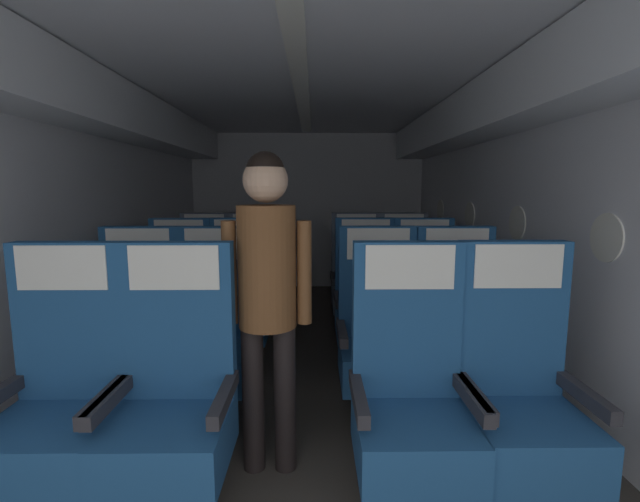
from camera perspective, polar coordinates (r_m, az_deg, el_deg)
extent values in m
cube|color=#3D3833|center=(3.56, -2.39, -15.56)|extent=(3.56, 6.48, 0.02)
cube|color=silver|center=(3.73, -29.30, 2.48)|extent=(0.08, 6.08, 2.24)
cube|color=silver|center=(3.63, 25.05, 2.63)|extent=(0.08, 6.08, 2.24)
cube|color=silver|center=(3.37, -2.63, 22.23)|extent=(3.44, 6.08, 0.06)
cube|color=silver|center=(6.33, -1.64, 5.36)|extent=(3.44, 0.06, 2.24)
cube|color=silver|center=(3.66, -26.88, 16.72)|extent=(0.40, 5.84, 0.36)
cube|color=silver|center=(3.58, 22.33, 17.20)|extent=(0.40, 5.84, 0.36)
cube|color=white|center=(3.36, -2.63, 21.57)|extent=(0.12, 5.47, 0.02)
cylinder|color=white|center=(2.73, 33.43, 1.47)|extent=(0.01, 0.26, 0.26)
cylinder|color=white|center=(3.61, 24.44, 3.35)|extent=(0.01, 0.26, 0.26)
cylinder|color=white|center=(4.55, 19.05, 4.45)|extent=(0.01, 0.26, 0.26)
cylinder|color=white|center=(5.51, 15.51, 5.14)|extent=(0.01, 0.26, 0.26)
cube|color=#38383D|center=(2.45, -31.11, -25.29)|extent=(0.18, 0.18, 0.23)
cube|color=navy|center=(2.34, -31.53, -20.62)|extent=(0.50, 0.51, 0.23)
cube|color=navy|center=(2.33, -29.76, -7.90)|extent=(0.50, 0.09, 0.73)
cube|color=#28282D|center=(2.14, -26.20, -16.88)|extent=(0.05, 0.43, 0.06)
cube|color=silver|center=(2.24, -30.83, -1.91)|extent=(0.40, 0.01, 0.20)
cube|color=#38383D|center=(2.26, -18.79, -27.55)|extent=(0.18, 0.18, 0.23)
cube|color=navy|center=(2.14, -19.08, -22.61)|extent=(0.50, 0.51, 0.23)
cube|color=navy|center=(2.13, -17.90, -8.63)|extent=(0.50, 0.09, 0.73)
cube|color=#28282D|center=(1.99, -12.46, -18.25)|extent=(0.05, 0.43, 0.06)
cube|color=#28282D|center=(2.13, -25.74, -16.99)|extent=(0.05, 0.43, 0.06)
cube|color=silver|center=(2.03, -18.62, -2.10)|extent=(0.40, 0.01, 0.20)
cube|color=#38383D|center=(2.37, 24.92, -26.03)|extent=(0.18, 0.18, 0.23)
cube|color=navy|center=(2.26, 25.28, -21.25)|extent=(0.50, 0.51, 0.23)
cube|color=navy|center=(2.25, 23.68, -8.05)|extent=(0.50, 0.09, 0.73)
cube|color=#28282D|center=(2.28, 31.22, -15.70)|extent=(0.05, 0.43, 0.06)
cube|color=#28282D|center=(2.08, 19.41, -17.30)|extent=(0.05, 0.43, 0.06)
cube|color=silver|center=(2.15, 24.61, -1.85)|extent=(0.40, 0.01, 0.20)
cube|color=#38383D|center=(2.22, 11.92, -28.13)|extent=(0.18, 0.18, 0.23)
cube|color=navy|center=(2.09, 12.12, -23.13)|extent=(0.50, 0.51, 0.23)
cube|color=navy|center=(2.09, 11.23, -8.79)|extent=(0.50, 0.09, 0.73)
cube|color=#28282D|center=(2.06, 19.12, -17.53)|extent=(0.05, 0.43, 0.06)
cube|color=#28282D|center=(1.96, 5.09, -18.50)|extent=(0.05, 0.43, 0.06)
cube|color=silver|center=(1.98, 11.73, -2.10)|extent=(0.40, 0.01, 0.20)
cube|color=#38383D|center=(3.11, -22.92, -17.40)|extent=(0.18, 0.18, 0.23)
cube|color=navy|center=(3.02, -23.16, -13.52)|extent=(0.50, 0.51, 0.23)
cube|color=navy|center=(3.07, -22.17, -3.79)|extent=(0.50, 0.09, 0.73)
cube|color=#28282D|center=(2.87, -18.91, -10.12)|extent=(0.05, 0.43, 0.06)
cube|color=#28282D|center=(3.05, -27.59, -9.53)|extent=(0.05, 0.43, 0.06)
cube|color=silver|center=(2.99, -22.78, 0.82)|extent=(0.40, 0.01, 0.20)
cube|color=#38383D|center=(2.96, -13.52, -18.28)|extent=(0.18, 0.18, 0.23)
cube|color=navy|center=(2.87, -13.67, -14.24)|extent=(0.50, 0.51, 0.23)
cube|color=navy|center=(2.93, -13.06, -3.98)|extent=(0.50, 0.09, 0.73)
cube|color=#28282D|center=(2.76, -8.87, -10.55)|extent=(0.05, 0.43, 0.06)
cube|color=#28282D|center=(2.86, -18.55, -10.17)|extent=(0.05, 0.43, 0.06)
cube|color=silver|center=(2.84, -13.44, 0.87)|extent=(0.40, 0.01, 0.20)
cube|color=#38383D|center=(3.03, 17.73, -17.86)|extent=(0.18, 0.18, 0.23)
cube|color=navy|center=(2.94, 17.92, -13.88)|extent=(0.50, 0.51, 0.23)
cube|color=navy|center=(2.99, 17.04, -3.87)|extent=(0.50, 0.09, 0.73)
cube|color=#28282D|center=(2.95, 22.56, -9.82)|extent=(0.05, 0.43, 0.06)
cube|color=#28282D|center=(2.80, 13.38, -10.37)|extent=(0.05, 0.43, 0.06)
cube|color=silver|center=(2.90, 17.55, 0.88)|extent=(0.40, 0.01, 0.20)
cube|color=#38383D|center=(2.93, 7.76, -18.46)|extent=(0.18, 0.18, 0.23)
cube|color=navy|center=(2.83, 7.85, -14.37)|extent=(0.50, 0.51, 0.23)
cube|color=navy|center=(2.89, 7.42, -3.98)|extent=(0.50, 0.09, 0.73)
cube|color=#28282D|center=(2.81, 12.85, -10.30)|extent=(0.05, 0.43, 0.06)
cube|color=#28282D|center=(2.74, 2.89, -10.59)|extent=(0.05, 0.43, 0.06)
cube|color=silver|center=(2.80, 7.66, 0.93)|extent=(0.40, 0.01, 0.20)
cube|color=#38383D|center=(3.81, -18.11, -12.36)|extent=(0.18, 0.18, 0.23)
cube|color=navy|center=(3.74, -18.26, -9.11)|extent=(0.50, 0.51, 0.23)
cube|color=navy|center=(3.83, -17.64, -1.34)|extent=(0.50, 0.09, 0.73)
cube|color=#28282D|center=(3.62, -14.77, -6.20)|extent=(0.05, 0.43, 0.06)
cube|color=#28282D|center=(3.77, -21.89, -5.97)|extent=(0.05, 0.43, 0.06)
cube|color=silver|center=(3.75, -18.02, 2.39)|extent=(0.40, 0.01, 0.20)
cube|color=#38383D|center=(3.72, -10.67, -12.60)|extent=(0.18, 0.18, 0.23)
cube|color=navy|center=(3.65, -10.76, -9.28)|extent=(0.50, 0.51, 0.23)
cube|color=navy|center=(3.74, -10.39, -1.31)|extent=(0.50, 0.09, 0.73)
cube|color=#28282D|center=(3.56, -7.03, -6.24)|extent=(0.05, 0.43, 0.06)
cube|color=#28282D|center=(3.64, -14.57, -6.11)|extent=(0.05, 0.43, 0.06)
cube|color=silver|center=(3.66, -10.63, 2.52)|extent=(0.40, 0.01, 0.20)
cube|color=#38383D|center=(3.76, 13.68, -12.47)|extent=(0.18, 0.18, 0.23)
cube|color=navy|center=(3.69, 13.80, -9.19)|extent=(0.50, 0.51, 0.23)
cube|color=navy|center=(3.78, 13.25, -1.30)|extent=(0.50, 0.09, 0.73)
cube|color=#28282D|center=(3.70, 17.52, -6.01)|extent=(0.05, 0.43, 0.06)
cube|color=#28282D|center=(3.58, 10.18, -6.23)|extent=(0.05, 0.43, 0.06)
cube|color=silver|center=(3.70, 13.57, 2.49)|extent=(0.40, 0.01, 0.20)
cube|color=#38383D|center=(3.69, 6.08, -12.68)|extent=(0.18, 0.18, 0.23)
cube|color=navy|center=(3.62, 6.14, -9.33)|extent=(0.50, 0.51, 0.23)
cube|color=navy|center=(3.71, 5.87, -1.29)|extent=(0.50, 0.09, 0.73)
cube|color=#28282D|center=(3.60, 9.99, -6.15)|extent=(0.05, 0.43, 0.06)
cube|color=#28282D|center=(3.54, 2.32, -6.26)|extent=(0.05, 0.43, 0.06)
cube|color=silver|center=(3.63, 6.01, 2.56)|extent=(0.40, 0.01, 0.20)
cube|color=#38383D|center=(4.57, -14.98, -8.80)|extent=(0.18, 0.18, 0.23)
cube|color=#4C5666|center=(4.51, -15.09, -6.06)|extent=(0.50, 0.51, 0.23)
cube|color=#4C5666|center=(4.62, -14.66, 0.33)|extent=(0.50, 0.09, 0.73)
cube|color=#28282D|center=(4.41, -12.17, -3.57)|extent=(0.05, 0.43, 0.06)
cube|color=#28282D|center=(4.53, -18.12, -3.49)|extent=(0.05, 0.43, 0.06)
cube|color=silver|center=(4.55, -14.93, 3.44)|extent=(0.40, 0.01, 0.20)
cube|color=#38383D|center=(4.48, -8.83, -8.97)|extent=(0.18, 0.18, 0.23)
cube|color=#4C5666|center=(4.42, -8.89, -6.17)|extent=(0.50, 0.51, 0.23)
cube|color=#4C5666|center=(4.53, -8.65, 0.35)|extent=(0.50, 0.09, 0.73)
cube|color=#28282D|center=(4.34, -5.82, -3.62)|extent=(0.05, 0.43, 0.06)
cube|color=#28282D|center=(4.41, -12.03, -3.57)|extent=(0.05, 0.43, 0.06)
cube|color=silver|center=(4.46, -8.81, 3.52)|extent=(0.40, 0.01, 0.20)
cube|color=#38383D|center=(4.55, 11.05, -8.76)|extent=(0.18, 0.18, 0.23)
cube|color=#4C5666|center=(4.49, 11.13, -6.01)|extent=(0.50, 0.51, 0.23)
cube|color=#4C5666|center=(4.60, 10.76, 0.41)|extent=(0.50, 0.09, 0.73)
cube|color=#28282D|center=(4.50, 14.18, -3.42)|extent=(0.05, 0.43, 0.06)
cube|color=#28282D|center=(4.40, 8.14, -3.51)|extent=(0.05, 0.43, 0.06)
cube|color=silver|center=(4.53, 10.97, 3.54)|extent=(0.40, 0.01, 0.20)
cube|color=#38383D|center=(4.47, 4.83, -8.92)|extent=(0.18, 0.18, 0.23)
cube|color=#4C5666|center=(4.41, 4.86, -6.12)|extent=(0.50, 0.51, 0.23)
cube|color=#4C5666|center=(4.53, 4.68, 0.41)|extent=(0.50, 0.09, 0.73)
cube|color=#28282D|center=(4.40, 8.00, -3.51)|extent=(0.05, 0.43, 0.06)
cube|color=#28282D|center=(4.35, 1.75, -3.56)|extent=(0.05, 0.43, 0.06)
cube|color=silver|center=(4.45, 4.78, 3.58)|extent=(0.40, 0.01, 0.20)
cylinder|color=black|center=(2.33, -8.75, -18.54)|extent=(0.11, 0.11, 0.75)
cylinder|color=black|center=(2.31, -4.60, -18.67)|extent=(0.11, 0.11, 0.75)
cylinder|color=brown|center=(2.11, -6.98, -2.06)|extent=(0.28, 0.28, 0.59)
cylinder|color=brown|center=(2.14, -11.77, -2.82)|extent=(0.07, 0.07, 0.50)
cylinder|color=brown|center=(2.10, -2.07, -2.85)|extent=(0.07, 0.07, 0.50)
sphere|color=tan|center=(2.07, -7.17, 9.21)|extent=(0.21, 0.21, 0.21)
sphere|color=black|center=(2.08, -7.19, 10.39)|extent=(0.18, 0.18, 0.18)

